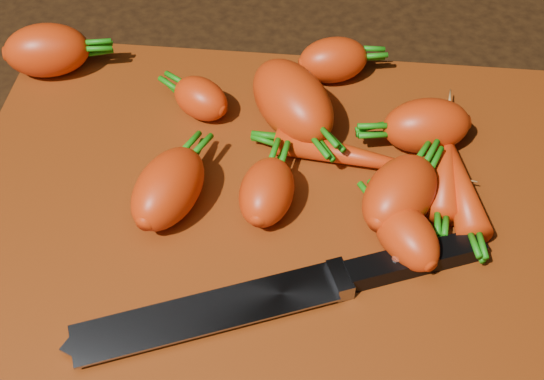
{
  "coord_description": "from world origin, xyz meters",
  "views": [
    {
      "loc": [
        0.04,
        -0.38,
        0.46
      ],
      "look_at": [
        0.0,
        0.01,
        0.03
      ],
      "focal_mm": 50.0,
      "sensor_mm": 36.0,
      "label": 1
    }
  ],
  "objects": [
    {
      "name": "carrot_1",
      "position": [
        -0.07,
        0.11,
        0.03
      ],
      "size": [
        0.06,
        0.06,
        0.04
      ],
      "primitive_type": "ellipsoid",
      "rotation": [
        0.0,
        0.0,
        2.57
      ],
      "color": "red",
      "rests_on": "cutting_board"
    },
    {
      "name": "ground",
      "position": [
        0.0,
        0.0,
        -0.01
      ],
      "size": [
        2.0,
        2.0,
        0.01
      ],
      "primitive_type": "cube",
      "color": "black"
    },
    {
      "name": "carrot_0",
      "position": [
        -0.22,
        0.15,
        0.04
      ],
      "size": [
        0.09,
        0.07,
        0.05
      ],
      "primitive_type": "ellipsoid",
      "rotation": [
        0.0,
        0.0,
        0.23
      ],
      "color": "red",
      "rests_on": "cutting_board"
    },
    {
      "name": "carrot_3",
      "position": [
        -0.08,
        -0.0,
        0.04
      ],
      "size": [
        0.07,
        0.09,
        0.05
      ],
      "primitive_type": "ellipsoid",
      "rotation": [
        0.0,
        0.0,
        1.27
      ],
      "color": "red",
      "rests_on": "cutting_board"
    },
    {
      "name": "carrot_8",
      "position": [
        0.07,
        0.06,
        0.02
      ],
      "size": [
        0.14,
        0.05,
        0.02
      ],
      "primitive_type": "ellipsoid",
      "rotation": [
        0.0,
        0.0,
        -0.19
      ],
      "color": "red",
      "rests_on": "cutting_board"
    },
    {
      "name": "carrot_10",
      "position": [
        -0.0,
        0.01,
        0.03
      ],
      "size": [
        0.05,
        0.07,
        0.04
      ],
      "primitive_type": "ellipsoid",
      "rotation": [
        0.0,
        0.0,
        1.44
      ],
      "color": "red",
      "rests_on": "cutting_board"
    },
    {
      "name": "carrot_4",
      "position": [
        0.12,
        0.09,
        0.03
      ],
      "size": [
        0.08,
        0.06,
        0.05
      ],
      "primitive_type": "ellipsoid",
      "rotation": [
        0.0,
        0.0,
        3.37
      ],
      "color": "red",
      "rests_on": "cutting_board"
    },
    {
      "name": "carrot_2",
      "position": [
        0.01,
        0.1,
        0.04
      ],
      "size": [
        0.1,
        0.11,
        0.06
      ],
      "primitive_type": "ellipsoid",
      "rotation": [
        0.0,
        0.0,
        -0.98
      ],
      "color": "red",
      "rests_on": "cutting_board"
    },
    {
      "name": "carrot_7",
      "position": [
        0.14,
        0.06,
        0.02
      ],
      "size": [
        0.04,
        0.13,
        0.03
      ],
      "primitive_type": "ellipsoid",
      "rotation": [
        0.0,
        0.0,
        1.47
      ],
      "color": "red",
      "rests_on": "cutting_board"
    },
    {
      "name": "carrot_5",
      "position": [
        0.04,
        0.17,
        0.03
      ],
      "size": [
        0.07,
        0.06,
        0.04
      ],
      "primitive_type": "ellipsoid",
      "rotation": [
        0.0,
        0.0,
        0.31
      ],
      "color": "red",
      "rests_on": "cutting_board"
    },
    {
      "name": "carrot_6",
      "position": [
        0.1,
        -0.02,
        0.03
      ],
      "size": [
        0.07,
        0.08,
        0.04
      ],
      "primitive_type": "ellipsoid",
      "rotation": [
        0.0,
        0.0,
        2.14
      ],
      "color": "red",
      "rests_on": "cutting_board"
    },
    {
      "name": "carrot_9",
      "position": [
        0.15,
        0.04,
        0.03
      ],
      "size": [
        0.04,
        0.11,
        0.03
      ],
      "primitive_type": "ellipsoid",
      "rotation": [
        0.0,
        0.0,
        1.71
      ],
      "color": "red",
      "rests_on": "cutting_board"
    },
    {
      "name": "cutting_board",
      "position": [
        0.0,
        0.0,
        0.01
      ],
      "size": [
        0.5,
        0.4,
        0.01
      ],
      "primitive_type": "cube",
      "color": "maroon",
      "rests_on": "ground"
    },
    {
      "name": "knife",
      "position": [
        -0.02,
        -0.09,
        0.02
      ],
      "size": [
        0.29,
        0.14,
        0.02
      ],
      "rotation": [
        0.0,
        0.0,
        0.39
      ],
      "color": "gray",
      "rests_on": "cutting_board"
    },
    {
      "name": "carrot_11",
      "position": [
        0.1,
        0.01,
        0.04
      ],
      "size": [
        0.08,
        0.09,
        0.05
      ],
      "primitive_type": "ellipsoid",
      "rotation": [
        0.0,
        0.0,
        1.07
      ],
      "color": "red",
      "rests_on": "cutting_board"
    }
  ]
}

